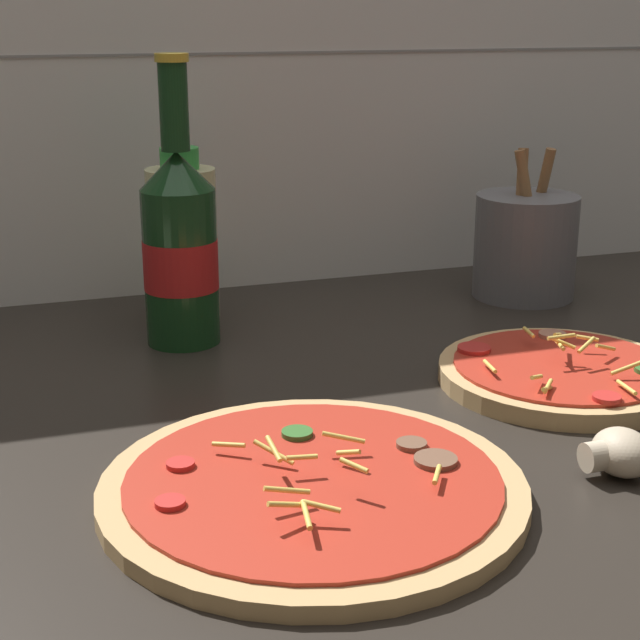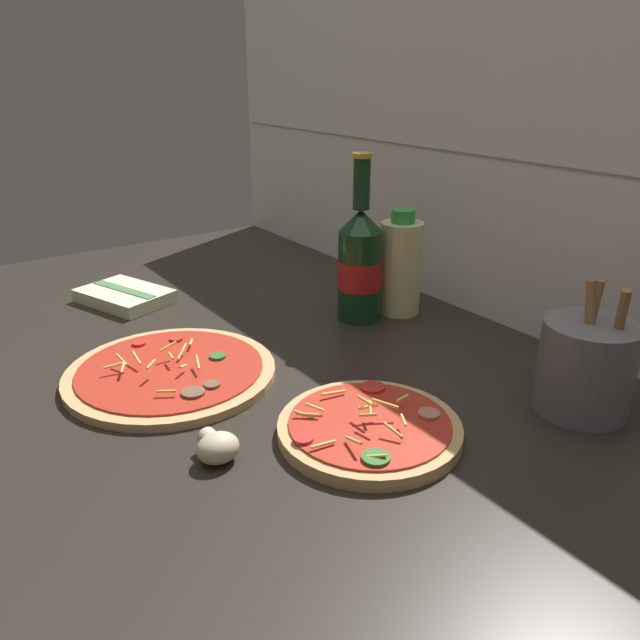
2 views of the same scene
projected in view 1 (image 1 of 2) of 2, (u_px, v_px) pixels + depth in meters
counter_slab at (368, 445)px, 79.16cm from camera, size 160.00×90.00×2.50cm
tile_backsplash at (229, 53)px, 111.56cm from camera, size 160.00×1.13×60.00cm
pizza_near at (313, 487)px, 67.89cm from camera, size 29.79×29.79×4.15cm
pizza_far at (562, 373)px, 88.50cm from camera, size 22.22×22.22×4.79cm
beer_bottle at (180, 245)px, 96.83cm from camera, size 7.46×7.46×28.44cm
oil_bottle at (183, 242)px, 104.94cm from camera, size 7.42×7.42×18.59cm
mushroom_left at (619, 453)px, 70.90cm from camera, size 5.19×4.95×3.46cm
utensil_crock at (525, 245)px, 113.92cm from camera, size 11.82×11.82×17.32cm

